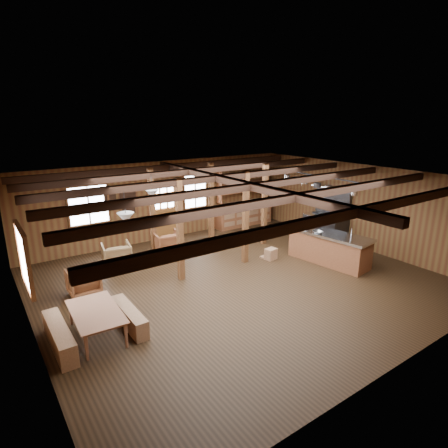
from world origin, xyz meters
The scene contains 22 objects.
room centered at (0.00, 0.00, 1.40)m, with size 10.04×9.04×2.84m.
ceiling_joists centered at (0.00, 0.18, 2.68)m, with size 9.80×8.82×0.18m.
timber_posts centered at (0.52, 2.08, 1.40)m, with size 3.95×2.35×2.80m.
back_door centered at (0.00, 4.45, 0.88)m, with size 1.02×0.08×2.15m.
window_back_left centered at (-2.60, 4.46, 1.60)m, with size 1.32×0.06×1.32m.
window_back_right centered at (1.30, 4.46, 1.60)m, with size 1.02×0.06×1.32m.
window_left centered at (-4.96, 0.50, 1.60)m, with size 0.14×1.24×1.32m.
notice_boards centered at (-1.50, 4.46, 1.64)m, with size 1.08×0.03×0.90m.
back_counter centered at (3.40, 4.20, 0.60)m, with size 2.55×0.60×2.45m.
pendant_lamps centered at (-2.25, 1.00, 2.25)m, with size 1.86×2.36×0.66m.
pot_rack centered at (3.23, 0.37, 2.30)m, with size 0.38×3.00×0.41m.
kitchen_island centered at (3.06, -0.48, 0.48)m, with size 1.24×2.60×1.20m.
step_stool centered at (1.79, 0.70, 0.17)m, with size 0.39×0.28×0.35m, color brown.
commercial_range centered at (4.65, 0.99, 0.63)m, with size 0.80×1.56×1.93m.
dining_table centered at (-3.90, -0.46, 0.28)m, with size 1.60×0.89×0.56m, color #945E43.
bench_wall centered at (-4.65, -0.46, 0.23)m, with size 0.31×1.66×0.46m, color brown.
bench_aisle centered at (-3.25, -0.46, 0.21)m, with size 0.28×1.50×0.41m, color brown.
armchair_a centered at (-3.65, 1.59, 0.34)m, with size 0.72×0.74×0.68m, color brown.
armchair_b centered at (-0.67, 2.91, 0.38)m, with size 0.81×0.84×0.76m, color brown.
armchair_c centered at (-2.37, 2.80, 0.37)m, with size 0.79×0.81×0.74m, color brown.
counter_pot centered at (2.94, 0.43, 1.03)m, with size 0.30×0.30×0.18m, color silver.
bowl centered at (2.73, -0.30, 0.97)m, with size 0.28×0.28×0.07m, color silver.
Camera 1 is at (-5.63, -7.44, 4.34)m, focal length 30.00 mm.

